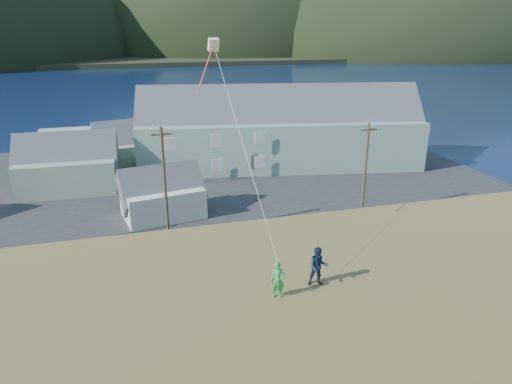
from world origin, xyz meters
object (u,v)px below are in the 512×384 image
at_px(wharf, 122,136).
at_px(lodge, 280,129).
at_px(kite_flyer_navy, 318,267).
at_px(shed_palegreen_near, 68,165).
at_px(shed_palegreen_far, 140,145).
at_px(shed_white, 162,194).
at_px(kite_flyer_green, 278,280).

xyz_separation_m(wharf, lodge, (19.42, -20.44, 4.25)).
bearing_deg(kite_flyer_navy, wharf, 110.17).
bearing_deg(shed_palegreen_near, wharf, 78.97).
height_order(shed_palegreen_near, shed_palegreen_far, shed_palegreen_near).
height_order(lodge, kite_flyer_navy, lodge).
height_order(lodge, shed_palegreen_near, lodge).
height_order(shed_palegreen_near, shed_white, shed_palegreen_near).
distance_m(wharf, shed_white, 33.86).
xyz_separation_m(shed_white, kite_flyer_navy, (4.32, -25.74, 5.72)).
bearing_deg(kite_flyer_navy, lodge, 86.14).
xyz_separation_m(wharf, kite_flyer_green, (6.20, -59.75, 7.48)).
relative_size(shed_palegreen_near, shed_palegreen_far, 0.89).
height_order(shed_white, kite_flyer_green, kite_flyer_green).
relative_size(shed_palegreen_near, kite_flyer_green, 7.25).
relative_size(shed_white, shed_palegreen_far, 0.69).
bearing_deg(lodge, kite_flyer_green, -98.25).
xyz_separation_m(shed_palegreen_near, kite_flyer_green, (11.59, -36.44, 5.08)).
bearing_deg(shed_white, shed_palegreen_near, 120.94).
distance_m(shed_palegreen_far, kite_flyer_green, 43.79).
distance_m(lodge, shed_palegreen_far, 17.62).
distance_m(shed_white, kite_flyer_navy, 26.72).
distance_m(wharf, kite_flyer_navy, 60.36).
height_order(shed_white, shed_palegreen_far, shed_palegreen_far).
relative_size(wharf, lodge, 0.72).
height_order(shed_white, kite_flyer_navy, kite_flyer_navy).
height_order(kite_flyer_green, kite_flyer_navy, kite_flyer_navy).
distance_m(shed_white, kite_flyer_green, 26.86).
bearing_deg(shed_white, shed_palegreen_far, 83.95).
xyz_separation_m(shed_palegreen_near, shed_palegreen_far, (7.76, 6.88, -0.05)).
xyz_separation_m(shed_white, kite_flyer_green, (2.52, -26.14, 5.65)).
bearing_deg(shed_palegreen_far, kite_flyer_navy, -95.14).
relative_size(shed_palegreen_near, shed_white, 1.30).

